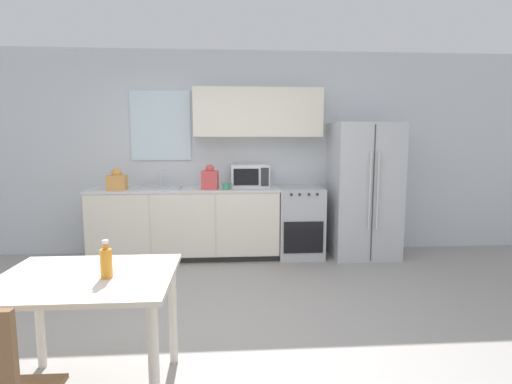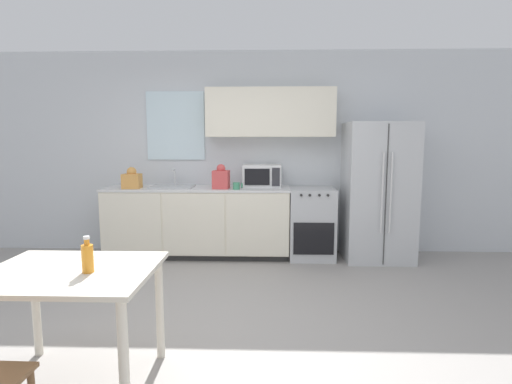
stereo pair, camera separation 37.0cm
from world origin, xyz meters
The scene contains 12 objects.
ground_plane centered at (0.00, 0.00, 0.00)m, with size 12.00×12.00×0.00m, color gray.
wall_back centered at (0.06, 2.35, 1.43)m, with size 12.00×0.38×2.70m.
kitchen_counter centered at (-0.46, 2.05, 0.46)m, with size 2.40×0.61×0.92m.
oven_range centered at (1.03, 2.04, 0.46)m, with size 0.58×0.62×0.91m.
refrigerator centered at (1.86, 2.00, 0.87)m, with size 0.84×0.73×1.75m.
kitchen_sink centered at (-0.79, 2.06, 0.93)m, with size 0.55×0.39×0.23m.
microwave centered at (0.38, 2.15, 1.06)m, with size 0.50×0.34×0.29m.
coffee_mug centered at (0.07, 1.85, 0.96)m, with size 0.12×0.09×0.09m.
grocery_bag_0 centered at (-1.28, 1.93, 1.03)m, with size 0.22×0.19×0.27m.
grocery_bag_1 centered at (-0.14, 1.94, 1.05)m, with size 0.22×0.19×0.31m.
dining_table centered at (-0.74, -0.79, 0.64)m, with size 1.00×0.82×0.75m.
drink_bottle centered at (-0.60, -0.83, 0.84)m, with size 0.07×0.07×0.22m.
Camera 2 is at (0.47, -3.08, 1.53)m, focal length 28.00 mm.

